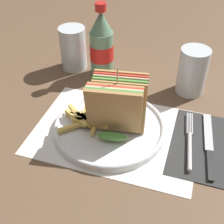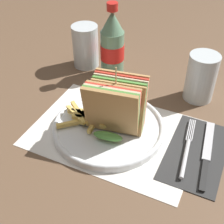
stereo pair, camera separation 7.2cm
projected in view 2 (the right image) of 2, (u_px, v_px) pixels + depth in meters
ground_plane at (112, 126)px, 0.74m from camera, size 4.00×4.00×0.00m
placemat at (114, 133)px, 0.72m from camera, size 0.38×0.26×0.00m
plate_main at (108, 127)px, 0.73m from camera, size 0.26×0.26×0.02m
club_sandwich at (116, 106)px, 0.68m from camera, size 0.13×0.12×0.16m
fries_pile at (85, 116)px, 0.72m from camera, size 0.12×0.11×0.02m
ketchup_blob at (93, 113)px, 0.74m from camera, size 0.04×0.03×0.01m
napkin at (197, 151)px, 0.68m from camera, size 0.12×0.22×0.00m
fork at (186, 152)px, 0.67m from camera, size 0.03×0.18×0.01m
knife at (207, 154)px, 0.67m from camera, size 0.04×0.21×0.00m
coke_bottle_near at (112, 45)px, 0.87m from camera, size 0.07×0.07×0.21m
glass_near at (200, 80)px, 0.80m from camera, size 0.08×0.08×0.13m
glass_far at (86, 49)px, 0.93m from camera, size 0.08×0.08×0.13m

